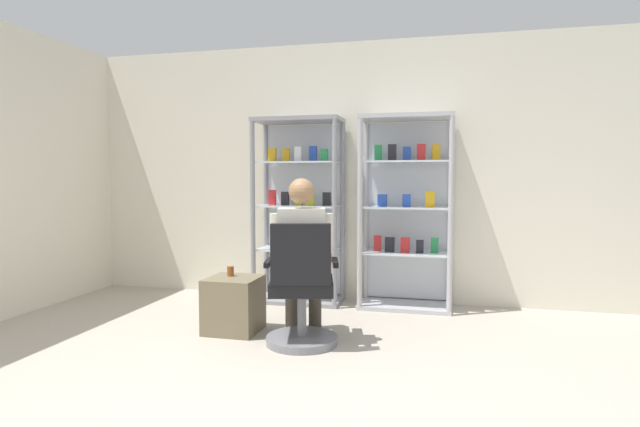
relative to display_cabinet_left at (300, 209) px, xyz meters
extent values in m
cube|color=silver|center=(0.55, 0.24, 0.38)|extent=(6.00, 0.10, 2.70)
cylinder|color=gray|center=(-0.42, -0.26, -0.02)|extent=(0.05, 0.05, 1.90)
cylinder|color=gray|center=(0.43, -0.26, -0.02)|extent=(0.05, 0.05, 1.90)
cylinder|color=gray|center=(-0.42, 0.14, -0.02)|extent=(0.05, 0.05, 1.90)
cylinder|color=gray|center=(0.43, 0.14, -0.02)|extent=(0.05, 0.05, 1.90)
cube|color=gray|center=(0.00, -0.06, 0.91)|extent=(0.90, 0.45, 0.04)
cube|color=gray|center=(0.00, -0.06, -0.95)|extent=(0.90, 0.45, 0.04)
cube|color=silver|center=(0.00, 0.15, -0.02)|extent=(0.84, 0.02, 1.80)
cube|color=silver|center=(0.00, -0.06, -0.42)|extent=(0.82, 0.39, 0.02)
cube|color=silver|center=(-0.23, -0.10, -0.34)|extent=(0.09, 0.04, 0.14)
cube|color=#268C4C|center=(0.00, -0.05, -0.34)|extent=(0.08, 0.05, 0.14)
cube|color=#999919|center=(0.24, -0.08, -0.33)|extent=(0.07, 0.04, 0.15)
cube|color=silver|center=(0.00, -0.06, 0.03)|extent=(0.82, 0.39, 0.02)
cube|color=red|center=(-0.29, -0.04, 0.12)|extent=(0.08, 0.04, 0.16)
cube|color=black|center=(-0.14, -0.06, 0.11)|extent=(0.08, 0.04, 0.14)
cube|color=#999919|center=(0.01, -0.07, 0.11)|extent=(0.08, 0.05, 0.13)
cube|color=#999919|center=(0.14, -0.11, 0.12)|extent=(0.09, 0.04, 0.15)
cube|color=black|center=(0.29, -0.03, 0.11)|extent=(0.08, 0.03, 0.14)
cube|color=silver|center=(0.00, -0.06, 0.48)|extent=(0.82, 0.39, 0.02)
cube|color=gold|center=(-0.29, -0.03, 0.56)|extent=(0.08, 0.05, 0.14)
cube|color=gold|center=(-0.14, -0.04, 0.56)|extent=(0.08, 0.04, 0.14)
cube|color=silver|center=(0.01, -0.11, 0.57)|extent=(0.07, 0.04, 0.15)
cube|color=#264CB2|center=(0.15, -0.02, 0.57)|extent=(0.08, 0.04, 0.16)
cube|color=#268C4C|center=(0.29, -0.10, 0.55)|extent=(0.08, 0.05, 0.12)
cylinder|color=#B7B7BC|center=(0.68, -0.26, -0.02)|extent=(0.05, 0.05, 1.90)
cylinder|color=#B7B7BC|center=(1.53, -0.26, -0.02)|extent=(0.05, 0.05, 1.90)
cylinder|color=#B7B7BC|center=(0.68, 0.14, -0.02)|extent=(0.05, 0.05, 1.90)
cylinder|color=#B7B7BC|center=(1.53, 0.14, -0.02)|extent=(0.05, 0.05, 1.90)
cube|color=#B7B7BC|center=(1.10, -0.06, 0.91)|extent=(0.90, 0.45, 0.04)
cube|color=#B7B7BC|center=(1.10, -0.06, -0.95)|extent=(0.90, 0.45, 0.04)
cube|color=silver|center=(1.10, 0.15, -0.02)|extent=(0.84, 0.02, 1.80)
cube|color=silver|center=(1.10, -0.06, -0.42)|extent=(0.82, 0.39, 0.02)
cube|color=red|center=(0.82, -0.03, -0.33)|extent=(0.07, 0.04, 0.15)
cube|color=black|center=(0.95, -0.08, -0.34)|extent=(0.09, 0.05, 0.15)
cube|color=red|center=(1.10, -0.09, -0.34)|extent=(0.09, 0.05, 0.15)
cube|color=black|center=(1.24, -0.10, -0.34)|extent=(0.07, 0.04, 0.13)
cube|color=#268C4C|center=(1.38, -0.04, -0.34)|extent=(0.07, 0.04, 0.15)
cube|color=silver|center=(1.10, -0.06, 0.03)|extent=(0.82, 0.39, 0.02)
cube|color=#264CB2|center=(0.87, -0.06, 0.10)|extent=(0.09, 0.05, 0.12)
cube|color=#264CB2|center=(1.11, -0.08, 0.10)|extent=(0.08, 0.05, 0.12)
cube|color=gold|center=(1.33, -0.09, 0.12)|extent=(0.09, 0.05, 0.16)
cube|color=silver|center=(1.10, -0.06, 0.48)|extent=(0.82, 0.39, 0.02)
cube|color=#268C4C|center=(0.82, -0.04, 0.57)|extent=(0.08, 0.06, 0.16)
cube|color=black|center=(0.96, -0.10, 0.57)|extent=(0.08, 0.05, 0.16)
cube|color=#264CB2|center=(1.10, -0.04, 0.56)|extent=(0.08, 0.05, 0.14)
cube|color=red|center=(1.24, -0.10, 0.57)|extent=(0.08, 0.05, 0.16)
cube|color=gold|center=(1.38, -0.02, 0.57)|extent=(0.08, 0.05, 0.16)
cylinder|color=slate|center=(0.41, -1.37, -0.94)|extent=(0.56, 0.56, 0.06)
cylinder|color=slate|center=(0.41, -1.37, -0.73)|extent=(0.07, 0.07, 0.41)
cube|color=black|center=(0.41, -1.37, -0.51)|extent=(0.58, 0.58, 0.10)
cube|color=black|center=(0.46, -1.58, -0.23)|extent=(0.45, 0.18, 0.45)
cube|color=black|center=(0.66, -1.31, -0.33)|extent=(0.11, 0.30, 0.04)
cube|color=black|center=(0.15, -1.44, -0.33)|extent=(0.11, 0.30, 0.04)
cylinder|color=#3F382D|center=(0.46, -1.16, -0.41)|extent=(0.23, 0.42, 0.14)
cylinder|color=#3F382D|center=(0.41, -0.96, -0.69)|extent=(0.11, 0.11, 0.56)
cylinder|color=#3F382D|center=(0.26, -1.20, -0.41)|extent=(0.23, 0.42, 0.14)
cylinder|color=#3F382D|center=(0.21, -1.01, -0.69)|extent=(0.11, 0.11, 0.56)
cube|color=beige|center=(0.41, -1.37, -0.16)|extent=(0.40, 0.30, 0.50)
sphere|color=#99704C|center=(0.41, -1.37, 0.22)|extent=(0.20, 0.20, 0.20)
cylinder|color=beige|center=(0.60, -1.33, -0.09)|extent=(0.09, 0.09, 0.28)
cylinder|color=#99704C|center=(0.56, -1.15, -0.31)|extent=(0.15, 0.31, 0.08)
cylinder|color=beige|center=(0.21, -1.42, -0.09)|extent=(0.09, 0.09, 0.28)
cylinder|color=#99704C|center=(0.17, -1.25, -0.31)|extent=(0.15, 0.31, 0.08)
cube|color=#72664C|center=(-0.24, -1.20, -0.74)|extent=(0.43, 0.42, 0.46)
cylinder|color=brown|center=(-0.28, -1.15, -0.47)|extent=(0.06, 0.06, 0.08)
camera|label=1|loc=(1.48, -5.16, 0.33)|focal=28.86mm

